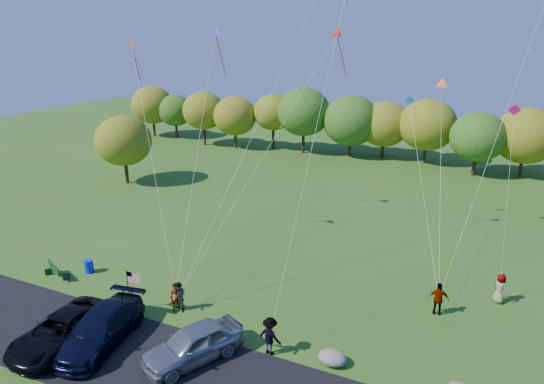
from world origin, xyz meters
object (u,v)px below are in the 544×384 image
Objects in this scene: minivan_silver at (193,344)px; flyer_a at (176,297)px; trash_barrel at (89,266)px; flyer_e at (500,288)px; minivan_dark at (61,331)px; flyer_d at (439,299)px; flyer_b at (179,297)px; flyer_c at (270,336)px; park_bench at (55,270)px; minivan_navy at (100,329)px.

minivan_silver reaches higher than flyer_a.
flyer_e is at bearing 16.84° from trash_barrel.
minivan_dark is 19.68m from flyer_d.
flyer_c is (6.15, -1.25, 0.10)m from flyer_b.
flyer_d is (13.03, 5.76, 0.08)m from flyer_b.
flyer_a is 9.16m from park_bench.
flyer_a is 14.45m from flyer_d.
minivan_dark is 6.10m from flyer_b.
minivan_navy reaches higher than flyer_a.
flyer_c reaches higher than flyer_a.
minivan_silver is 2.55× the size of flyer_c.
flyer_c is 1.08× the size of park_bench.
minivan_dark is 10.30m from flyer_c.
park_bench is at bearing -167.69° from minivan_silver.
flyer_e reaches higher than flyer_a.
flyer_a is 18.39m from flyer_e.
flyer_d reaches higher than minivan_silver.
flyer_c is at bearing 19.81° from park_bench.
minivan_navy is 3.04× the size of flyer_d.
flyer_e is 26.86m from park_bench.
trash_barrel is at bearing 70.54° from park_bench.
minivan_dark is 3.17× the size of flyer_e.
minivan_dark is at bearing -15.65° from park_bench.
flyer_c reaches higher than minivan_dark.
park_bench is at bearing 5.93° from flyer_c.
minivan_navy is 2.97× the size of flyer_c.
flyer_d is 23.16m from park_bench.
flyer_d is at bearing 38.61° from park_bench.
flyer_d is 2.24× the size of trash_barrel.
flyer_b is at bearing -1.57° from flyer_c.
park_bench is (-9.35, -0.17, -0.32)m from flyer_b.
flyer_d is 1.05× the size of park_bench.
minivan_navy is at bearing -41.22° from trash_barrel.
flyer_c is 13.93m from flyer_e.
flyer_a is at bearing 162.14° from minivan_silver.
flyer_c reaches higher than flyer_e.
minivan_navy is 6.82× the size of trash_barrel.
minivan_silver is 2.86× the size of flyer_b.
minivan_dark is 0.98× the size of minivan_navy.
park_bench is at bearing -166.81° from flyer_b.
minivan_silver is 2.75× the size of park_bench.
minivan_silver is (6.53, 1.79, 0.06)m from minivan_dark.
flyer_c is at bearing -44.16° from flyer_a.
minivan_silver is 5.87× the size of trash_barrel.
flyer_b is 2.05× the size of trash_barrel.
flyer_c reaches higher than minivan_silver.
flyer_e is (17.82, 12.73, -0.01)m from minivan_navy.
flyer_e is (19.48, 13.60, 0.05)m from minivan_dark.
flyer_e is 2.10× the size of trash_barrel.
flyer_b reaches higher than minivan_dark.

